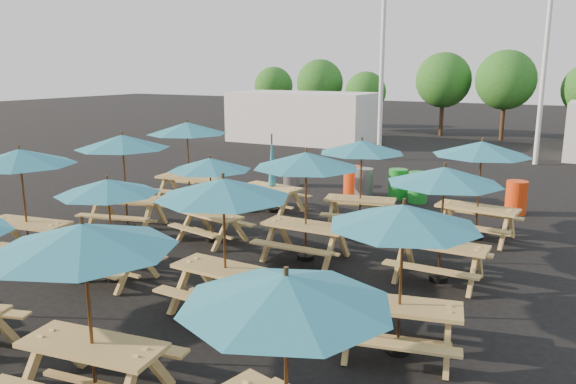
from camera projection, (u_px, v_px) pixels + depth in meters
The scene contains 29 objects.
ground at pixel (257, 250), 13.03m from camera, with size 120.00×120.00×0.00m, color black.
picnic_unit_1 at pixel (20, 163), 12.10m from camera, with size 2.73×2.73×2.47m.
picnic_unit_2 at pixel (123, 146), 14.36m from camera, with size 2.91×2.91×2.50m.
picnic_unit_3 at pixel (187, 132), 17.11m from camera, with size 2.71×2.71×2.56m.
picnic_unit_5 at pixel (108, 192), 10.83m from camera, with size 2.03×2.03×2.08m.
picnic_unit_6 at pixel (210, 168), 13.34m from camera, with size 2.36×2.36×2.08m.
picnic_unit_7 at pixel (272, 180), 16.35m from camera, with size 2.03×1.84×2.30m.
picnic_unit_8 at pixel (84, 246), 6.73m from camera, with size 2.56×2.56×2.36m.
picnic_unit_9 at pixel (223, 195), 9.34m from camera, with size 2.39×2.39×2.39m.
picnic_unit_10 at pixel (306, 166), 11.98m from camera, with size 2.32×2.32×2.42m.
picnic_unit_11 at pixel (362, 151), 14.51m from camera, with size 2.66×2.66×2.34m.
picnic_unit_12 at pixel (286, 301), 5.41m from camera, with size 2.59×2.59×2.24m.
picnic_unit_13 at pixel (403, 223), 7.94m from camera, with size 2.63×2.63×2.29m.
picnic_unit_14 at pixel (444, 181), 10.74m from camera, with size 2.25×2.25×2.33m.
picnic_unit_15 at pixel (481, 153), 13.46m from camera, with size 2.57×2.57×2.45m.
waste_bin_0 at pixel (292, 172), 20.11m from camera, with size 0.60×0.60×0.96m, color gray.
waste_bin_1 at pixel (352, 180), 18.70m from camera, with size 0.60×0.60×0.96m, color #E83A0D.
waste_bin_2 at pixel (364, 183), 18.24m from camera, with size 0.60×0.60×0.96m, color gray.
waste_bin_3 at pixel (398, 184), 18.11m from camera, with size 0.60×0.60×0.96m, color #188626.
waste_bin_4 at pixel (418, 187), 17.60m from camera, with size 0.60×0.60×0.96m, color #188626.
waste_bin_5 at pixel (516, 197), 16.22m from camera, with size 0.60×0.60×0.96m, color #E83A0D.
mast_0 at pixel (383, 25), 24.67m from camera, with size 0.20×0.20×12.00m, color silver.
mast_1 at pixel (549, 22), 23.36m from camera, with size 0.20×0.20×12.00m, color silver.
event_tent_0 at pixel (303, 117), 31.90m from camera, with size 8.00×4.00×2.80m, color silver.
tree_0 at pixel (274, 86), 40.63m from camera, with size 2.80×2.80×4.24m.
tree_1 at pixel (320, 83), 37.39m from camera, with size 3.11×3.11×4.72m.
tree_2 at pixel (366, 92), 35.73m from camera, with size 2.59×2.59×3.93m.
tree_3 at pixel (444, 80), 34.32m from camera, with size 3.36×3.36×5.09m.
tree_4 at pixel (506, 80), 32.21m from camera, with size 3.41×3.41×5.17m.
Camera 1 is at (6.56, -10.58, 4.15)m, focal length 35.00 mm.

